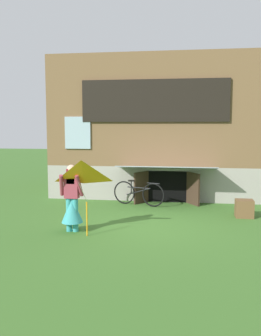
% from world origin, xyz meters
% --- Properties ---
extents(ground_plane, '(60.00, 60.00, 0.00)m').
position_xyz_m(ground_plane, '(0.00, 0.00, 0.00)').
color(ground_plane, '#3D6B28').
extents(log_house, '(7.52, 5.81, 5.01)m').
position_xyz_m(log_house, '(-0.00, 5.34, 2.51)').
color(log_house, '#9E998E').
rests_on(log_house, ground_plane).
extents(person, '(0.61, 0.53, 1.64)m').
position_xyz_m(person, '(-1.67, -0.89, 0.69)').
color(person, teal).
rests_on(person, ground_plane).
extents(kite, '(1.12, 1.12, 1.68)m').
position_xyz_m(kite, '(-1.26, -1.46, 1.35)').
color(kite, orange).
rests_on(kite, ground_plane).
extents(bicycle_black, '(1.73, 0.59, 0.82)m').
position_xyz_m(bicycle_black, '(-0.45, 2.33, 0.40)').
color(bicycle_black, black).
rests_on(bicycle_black, ground_plane).
extents(wooden_crate, '(0.49, 0.41, 0.50)m').
position_xyz_m(wooden_crate, '(2.71, 1.19, 0.25)').
color(wooden_crate, brown).
rests_on(wooden_crate, ground_plane).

